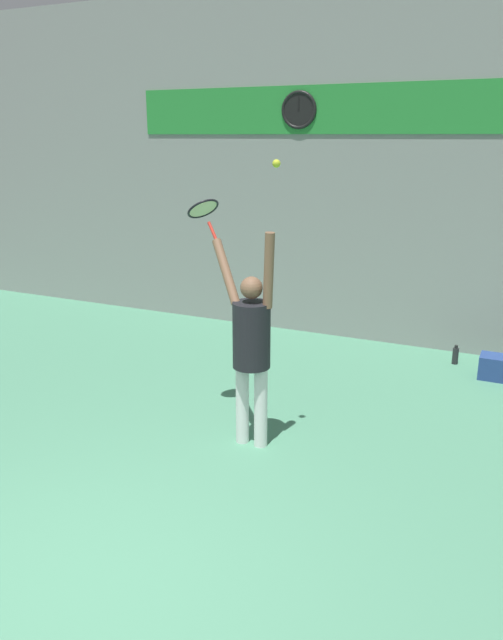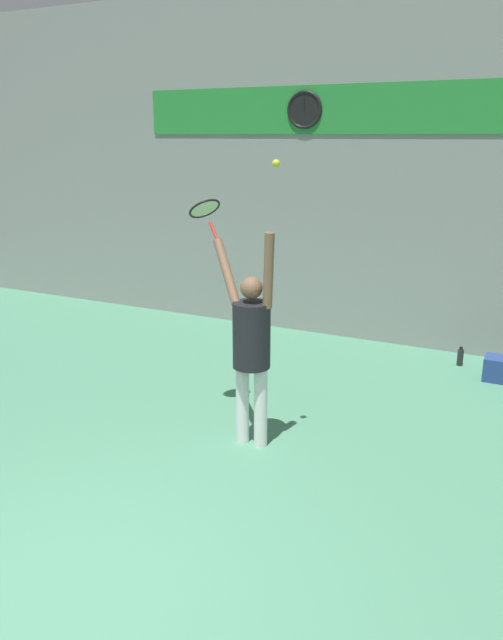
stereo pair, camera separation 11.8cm
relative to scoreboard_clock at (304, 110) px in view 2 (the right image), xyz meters
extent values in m
plane|color=#4C8C6B|center=(0.81, -6.25, -3.30)|extent=(18.00, 18.00, 0.00)
cube|color=gray|center=(0.81, 0.08, -0.80)|extent=(18.00, 0.10, 5.00)
cube|color=#288C38|center=(0.81, 0.02, 0.00)|extent=(6.82, 0.02, 0.66)
cylinder|color=black|center=(0.00, 0.00, 0.00)|extent=(0.48, 0.02, 0.48)
torus|color=black|center=(0.00, 0.00, 0.00)|extent=(0.53, 0.05, 0.53)
cube|color=black|center=(0.00, -0.01, 0.08)|extent=(0.02, 0.01, 0.19)
cylinder|color=white|center=(0.88, -3.67, -2.89)|extent=(0.13, 0.13, 0.82)
cylinder|color=white|center=(1.08, -3.67, -2.89)|extent=(0.13, 0.13, 0.82)
cylinder|color=black|center=(0.98, -3.67, -2.16)|extent=(0.36, 0.36, 0.64)
sphere|color=brown|center=(0.98, -3.67, -1.70)|extent=(0.21, 0.21, 0.21)
cylinder|color=brown|center=(1.16, -3.69, -1.52)|extent=(0.16, 0.15, 0.70)
cylinder|color=brown|center=(0.64, -3.53, -1.61)|extent=(0.46, 0.40, 0.59)
cylinder|color=red|center=(0.40, -3.36, -1.26)|extent=(0.15, 0.10, 0.19)
torus|color=black|center=(0.26, -3.28, -1.05)|extent=(0.40, 0.42, 0.22)
cylinder|color=beige|center=(0.26, -3.28, -1.05)|extent=(0.33, 0.36, 0.18)
sphere|color=#CCDB2D|center=(1.22, -3.69, -0.58)|extent=(0.07, 0.07, 0.07)
cylinder|color=#262628|center=(2.50, -0.47, -3.19)|extent=(0.08, 0.08, 0.22)
cylinder|color=black|center=(2.50, -0.47, -3.06)|extent=(0.04, 0.04, 0.04)
camera|label=1|loc=(3.36, -8.75, -0.35)|focal=35.00mm
camera|label=2|loc=(3.47, -8.70, -0.35)|focal=35.00mm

